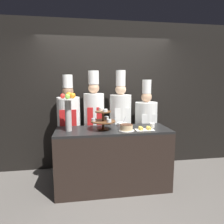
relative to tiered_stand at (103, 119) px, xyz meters
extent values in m
plane|color=#5B5651|center=(0.16, -0.29, -1.12)|extent=(14.00, 14.00, 0.00)
cube|color=black|center=(0.16, 0.92, 0.28)|extent=(10.00, 0.06, 2.80)
cube|color=black|center=(0.16, 0.03, -0.66)|extent=(1.75, 0.64, 0.92)
cube|color=black|center=(0.16, 0.03, -0.18)|extent=(1.75, 0.64, 0.03)
cylinder|color=brown|center=(0.00, 0.00, -0.16)|extent=(0.17, 0.17, 0.02)
cylinder|color=brown|center=(0.00, 0.00, -0.02)|extent=(0.04, 0.04, 0.29)
cylinder|color=brown|center=(0.00, 0.00, -0.04)|extent=(0.37, 0.37, 0.02)
cylinder|color=brown|center=(0.00, 0.00, 0.11)|extent=(0.24, 0.24, 0.02)
cylinder|color=silver|center=(0.07, 0.12, 0.00)|extent=(0.07, 0.07, 0.04)
cylinder|color=red|center=(0.07, 0.12, -0.01)|extent=(0.06, 0.06, 0.03)
cylinder|color=silver|center=(-0.14, 0.00, 0.00)|extent=(0.07, 0.07, 0.04)
cylinder|color=gold|center=(-0.14, 0.00, -0.01)|extent=(0.06, 0.06, 0.03)
cylinder|color=silver|center=(0.07, -0.12, 0.00)|extent=(0.07, 0.07, 0.04)
cylinder|color=green|center=(0.07, -0.12, -0.01)|extent=(0.06, 0.06, 0.03)
cylinder|color=white|center=(-0.02, 0.07, 0.14)|extent=(0.07, 0.07, 0.04)
cylinder|color=white|center=(0.02, -0.07, 0.14)|extent=(0.07, 0.07, 0.04)
cylinder|color=#B2ADA8|center=(-0.51, 0.01, 0.07)|extent=(0.09, 0.09, 0.47)
cylinder|color=white|center=(-0.51, 0.01, 0.31)|extent=(0.30, 0.30, 0.01)
sphere|color=orange|center=(-0.44, 0.03, 0.36)|extent=(0.08, 0.08, 0.08)
sphere|color=orange|center=(-0.50, 0.08, 0.36)|extent=(0.09, 0.09, 0.09)
sphere|color=red|center=(-0.58, 0.03, 0.35)|extent=(0.07, 0.07, 0.07)
sphere|color=#84B742|center=(-0.51, -0.06, 0.35)|extent=(0.07, 0.07, 0.07)
cylinder|color=white|center=(0.34, -0.10, -0.16)|extent=(0.24, 0.24, 0.01)
cylinder|color=#E0BC89|center=(0.34, -0.10, -0.12)|extent=(0.19, 0.19, 0.08)
cylinder|color=#472819|center=(0.34, -0.10, -0.07)|extent=(0.18, 0.18, 0.01)
cylinder|color=white|center=(0.78, 0.02, -0.13)|extent=(0.08, 0.08, 0.07)
cube|color=white|center=(0.62, -0.11, -0.16)|extent=(0.28, 0.16, 0.01)
cube|color=#EFCC56|center=(0.56, -0.14, -0.14)|extent=(0.04, 0.04, 0.04)
cube|color=#EFCC56|center=(0.68, -0.14, -0.14)|extent=(0.04, 0.04, 0.04)
cube|color=#EFCC56|center=(0.56, -0.08, -0.14)|extent=(0.04, 0.04, 0.04)
cube|color=#EFCC56|center=(0.68, -0.08, -0.14)|extent=(0.04, 0.04, 0.04)
cylinder|color=white|center=(0.33, 0.21, -0.14)|extent=(0.15, 0.15, 0.05)
cylinder|color=#BCBCC1|center=(0.37, 0.21, -0.07)|extent=(0.05, 0.01, 0.11)
cube|color=#38332D|center=(-0.54, 0.54, -0.67)|extent=(0.29, 0.16, 0.91)
cylinder|color=silver|center=(-0.54, 0.54, 0.04)|extent=(0.39, 0.39, 0.51)
cube|color=red|center=(-0.54, 0.35, -0.06)|extent=(0.27, 0.01, 0.32)
sphere|color=#846047|center=(-0.54, 0.54, 0.39)|extent=(0.19, 0.19, 0.19)
cylinder|color=white|center=(-0.54, 0.54, 0.56)|extent=(0.17, 0.17, 0.22)
cube|color=#28282D|center=(-0.10, 0.54, -0.68)|extent=(0.27, 0.15, 0.89)
cylinder|color=white|center=(-0.10, 0.54, 0.06)|extent=(0.35, 0.35, 0.58)
cube|color=red|center=(-0.10, 0.37, -0.06)|extent=(0.25, 0.01, 0.37)
sphere|color=tan|center=(-0.10, 0.54, 0.45)|extent=(0.19, 0.19, 0.19)
cylinder|color=white|center=(-0.10, 0.54, 0.63)|extent=(0.18, 0.18, 0.23)
cube|color=#38332D|center=(0.37, 0.54, -0.68)|extent=(0.28, 0.16, 0.89)
cylinder|color=silver|center=(0.37, 0.54, 0.04)|extent=(0.38, 0.38, 0.56)
cube|color=white|center=(0.37, 0.36, -0.07)|extent=(0.27, 0.01, 0.36)
sphere|color=#DBB28E|center=(0.37, 0.54, 0.42)|extent=(0.19, 0.19, 0.19)
cylinder|color=white|center=(0.37, 0.54, 0.62)|extent=(0.17, 0.17, 0.27)
cube|color=black|center=(0.85, 0.54, -0.72)|extent=(0.30, 0.16, 0.81)
cylinder|color=white|center=(0.85, 0.54, -0.07)|extent=(0.40, 0.40, 0.50)
cube|color=white|center=(0.85, 0.35, -0.17)|extent=(0.28, 0.01, 0.32)
sphere|color=tan|center=(0.85, 0.54, 0.28)|extent=(0.19, 0.19, 0.19)
cylinder|color=white|center=(0.85, 0.54, 0.47)|extent=(0.16, 0.16, 0.25)
camera|label=1|loc=(-0.32, -2.93, 0.56)|focal=32.00mm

